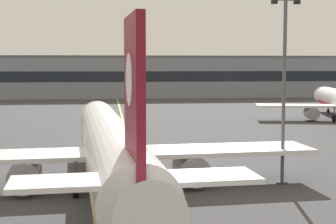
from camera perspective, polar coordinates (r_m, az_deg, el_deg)
The scene contains 5 objects.
taxiway_centreline at distance 57.31m, azimuth -4.05°, elevation -4.24°, with size 0.30×180.00×0.01m, color yellow.
airliner_foreground at distance 39.41m, azimuth -6.37°, elevation -3.66°, with size 32.25×41.52×11.65m.
apron_lamp_post at distance 41.70m, azimuth 12.56°, elevation 2.57°, with size 2.24×0.90×14.55m.
safety_cone_by_nose_gear at distance 56.14m, azimuth -5.32°, elevation -4.19°, with size 0.44×0.44×0.55m.
terminal_building at distance 147.55m, azimuth -2.57°, elevation 3.88°, with size 117.91×12.40×11.75m.
Camera 1 is at (-2.43, -26.47, 9.47)m, focal length 55.77 mm.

